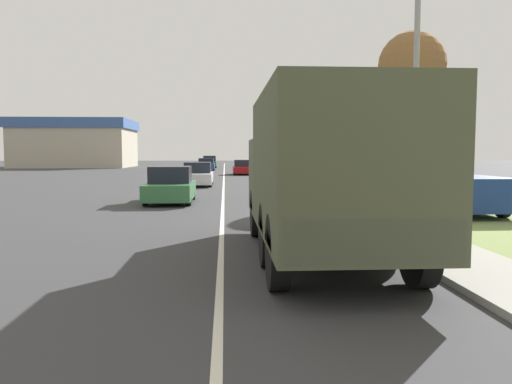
# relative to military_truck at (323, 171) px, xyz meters

# --- Properties ---
(ground_plane) EXTENTS (180.00, 180.00, 0.00)m
(ground_plane) POSITION_rel_military_truck_xyz_m (-1.98, 27.48, -1.73)
(ground_plane) COLOR #38383A
(lane_centre_stripe) EXTENTS (0.12, 120.00, 0.00)m
(lane_centre_stripe) POSITION_rel_military_truck_xyz_m (-1.98, 27.48, -1.73)
(lane_centre_stripe) COLOR silver
(lane_centre_stripe) RESTS_ON ground
(sidewalk_right) EXTENTS (1.80, 120.00, 0.12)m
(sidewalk_right) POSITION_rel_military_truck_xyz_m (2.52, 27.48, -1.67)
(sidewalk_right) COLOR #9E9B93
(sidewalk_right) RESTS_ON ground
(grass_strip_right) EXTENTS (7.00, 120.00, 0.02)m
(grass_strip_right) POSITION_rel_military_truck_xyz_m (6.92, 27.48, -1.72)
(grass_strip_right) COLOR olive
(grass_strip_right) RESTS_ON ground
(military_truck) EXTENTS (2.50, 7.39, 3.14)m
(military_truck) POSITION_rel_military_truck_xyz_m (0.00, 0.00, 0.00)
(military_truck) COLOR #474C38
(military_truck) RESTS_ON ground
(car_nearest_ahead) EXTENTS (1.88, 4.06, 1.52)m
(car_nearest_ahead) POSITION_rel_military_truck_xyz_m (-4.17, 11.39, -1.05)
(car_nearest_ahead) COLOR #336B3D
(car_nearest_ahead) RESTS_ON ground
(car_second_ahead) EXTENTS (1.83, 4.76, 1.48)m
(car_second_ahead) POSITION_rel_military_truck_xyz_m (-3.61, 22.09, -1.06)
(car_second_ahead) COLOR silver
(car_second_ahead) RESTS_ON ground
(car_third_ahead) EXTENTS (1.91, 4.28, 1.39)m
(car_third_ahead) POSITION_rel_military_truck_xyz_m (-0.17, 37.65, -1.10)
(car_third_ahead) COLOR maroon
(car_third_ahead) RESTS_ON ground
(car_fourth_ahead) EXTENTS (1.94, 3.98, 1.42)m
(car_fourth_ahead) POSITION_rel_military_truck_xyz_m (-4.07, 48.84, -1.09)
(car_fourth_ahead) COLOR navy
(car_fourth_ahead) RESTS_ON ground
(car_farthest_ahead) EXTENTS (1.88, 4.62, 1.64)m
(car_farthest_ahead) POSITION_rel_military_truck_xyz_m (-3.96, 58.61, -1.00)
(car_farthest_ahead) COLOR #336B3D
(car_farthest_ahead) RESTS_ON ground
(pickup_truck) EXTENTS (2.08, 5.58, 1.79)m
(pickup_truck) POSITION_rel_military_truck_xyz_m (6.02, 7.78, -0.85)
(pickup_truck) COLOR navy
(pickup_truck) RESTS_ON grass_strip_right
(lamp_post) EXTENTS (1.69, 0.24, 7.06)m
(lamp_post) POSITION_rel_military_truck_xyz_m (2.56, 2.49, 2.59)
(lamp_post) COLOR gray
(lamp_post) RESTS_ON sidewalk_right
(tree_mid_right) EXTENTS (3.13, 3.13, 7.75)m
(tree_mid_right) POSITION_rel_military_truck_xyz_m (6.94, 13.82, 4.38)
(tree_mid_right) COLOR brown
(tree_mid_right) RESTS_ON grass_strip_right
(building_distant) EXTENTS (15.70, 12.33, 6.68)m
(building_distant) POSITION_rel_military_truck_xyz_m (-22.95, 63.04, 1.65)
(building_distant) COLOR #B2A893
(building_distant) RESTS_ON ground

